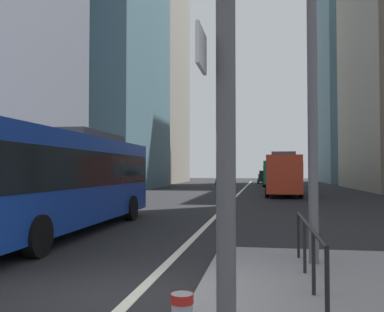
{
  "coord_description": "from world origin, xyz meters",
  "views": [
    {
      "loc": [
        2.05,
        -6.44,
        2.03
      ],
      "look_at": [
        -2.58,
        21.16,
        2.96
      ],
      "focal_mm": 39.53,
      "sensor_mm": 36.0,
      "label": 1
    }
  ],
  "objects_px": {
    "city_bus_blue_oncoming": "(62,176)",
    "car_receding_far": "(275,177)",
    "city_bus_red_receding": "(283,172)",
    "street_lamp_post": "(312,12)",
    "car_receding_near": "(264,177)",
    "city_bus_red_distant": "(273,172)",
    "car_oncoming_mid": "(223,177)"
  },
  "relations": [
    {
      "from": "city_bus_red_receding",
      "to": "car_receding_far",
      "type": "height_order",
      "value": "city_bus_red_receding"
    },
    {
      "from": "car_receding_far",
      "to": "car_oncoming_mid",
      "type": "bearing_deg",
      "value": -146.99
    },
    {
      "from": "car_receding_near",
      "to": "street_lamp_post",
      "type": "xyz_separation_m",
      "value": [
        0.79,
        -55.19,
        4.29
      ]
    },
    {
      "from": "city_bus_red_distant",
      "to": "car_receding_near",
      "type": "bearing_deg",
      "value": 96.76
    },
    {
      "from": "car_receding_far",
      "to": "street_lamp_post",
      "type": "xyz_separation_m",
      "value": [
        -0.77,
        -56.31,
        4.29
      ]
    },
    {
      "from": "city_bus_blue_oncoming",
      "to": "car_receding_far",
      "type": "relative_size",
      "value": 2.49
    },
    {
      "from": "city_bus_red_receding",
      "to": "city_bus_red_distant",
      "type": "bearing_deg",
      "value": 90.8
    },
    {
      "from": "city_bus_blue_oncoming",
      "to": "car_receding_near",
      "type": "distance_m",
      "value": 51.7
    },
    {
      "from": "city_bus_red_receding",
      "to": "city_bus_red_distant",
      "type": "xyz_separation_m",
      "value": [
        -0.27,
        19.2,
        -0.0
      ]
    },
    {
      "from": "city_bus_red_distant",
      "to": "city_bus_blue_oncoming",
      "type": "bearing_deg",
      "value": -100.49
    },
    {
      "from": "car_receding_near",
      "to": "street_lamp_post",
      "type": "relative_size",
      "value": 0.54
    },
    {
      "from": "car_receding_far",
      "to": "street_lamp_post",
      "type": "distance_m",
      "value": 56.48
    },
    {
      "from": "city_bus_red_distant",
      "to": "car_receding_near",
      "type": "xyz_separation_m",
      "value": [
        -1.12,
        9.44,
        -0.85
      ]
    },
    {
      "from": "city_bus_red_receding",
      "to": "city_bus_red_distant",
      "type": "relative_size",
      "value": 1.04
    },
    {
      "from": "car_receding_near",
      "to": "car_receding_far",
      "type": "distance_m",
      "value": 1.92
    },
    {
      "from": "car_oncoming_mid",
      "to": "car_receding_near",
      "type": "relative_size",
      "value": 0.95
    },
    {
      "from": "city_bus_red_receding",
      "to": "street_lamp_post",
      "type": "distance_m",
      "value": 26.78
    },
    {
      "from": "city_bus_blue_oncoming",
      "to": "car_receding_far",
      "type": "xyz_separation_m",
      "value": [
        8.19,
        52.39,
        -0.85
      ]
    },
    {
      "from": "city_bus_blue_oncoming",
      "to": "street_lamp_post",
      "type": "height_order",
      "value": "street_lamp_post"
    },
    {
      "from": "car_receding_far",
      "to": "street_lamp_post",
      "type": "height_order",
      "value": "street_lamp_post"
    },
    {
      "from": "car_oncoming_mid",
      "to": "car_receding_near",
      "type": "height_order",
      "value": "same"
    },
    {
      "from": "city_bus_red_receding",
      "to": "car_receding_far",
      "type": "xyz_separation_m",
      "value": [
        0.17,
        29.76,
        -0.85
      ]
    },
    {
      "from": "car_receding_near",
      "to": "car_oncoming_mid",
      "type": "bearing_deg",
      "value": -147.77
    },
    {
      "from": "city_bus_red_distant",
      "to": "car_receding_near",
      "type": "distance_m",
      "value": 9.54
    },
    {
      "from": "city_bus_red_distant",
      "to": "car_oncoming_mid",
      "type": "relative_size",
      "value": 2.73
    },
    {
      "from": "city_bus_blue_oncoming",
      "to": "car_receding_near",
      "type": "xyz_separation_m",
      "value": [
        6.63,
        51.26,
        -0.85
      ]
    },
    {
      "from": "city_bus_red_distant",
      "to": "car_receding_near",
      "type": "height_order",
      "value": "city_bus_red_distant"
    },
    {
      "from": "city_bus_red_receding",
      "to": "car_oncoming_mid",
      "type": "relative_size",
      "value": 2.85
    },
    {
      "from": "car_receding_near",
      "to": "car_receding_far",
      "type": "height_order",
      "value": "same"
    },
    {
      "from": "city_bus_red_distant",
      "to": "street_lamp_post",
      "type": "distance_m",
      "value": 45.88
    },
    {
      "from": "city_bus_red_receding",
      "to": "city_bus_red_distant",
      "type": "height_order",
      "value": "same"
    },
    {
      "from": "city_bus_red_distant",
      "to": "car_receding_far",
      "type": "height_order",
      "value": "city_bus_red_distant"
    }
  ]
}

